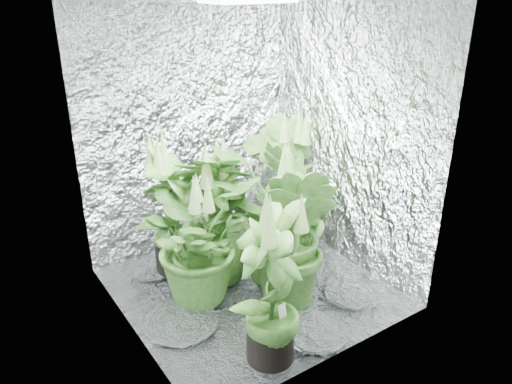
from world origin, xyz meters
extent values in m
plane|color=silver|center=(0.00, 0.00, 0.00)|extent=(1.60, 1.60, 0.00)
cube|color=silver|center=(0.00, 0.80, 1.00)|extent=(1.60, 0.02, 2.00)
cube|color=silver|center=(0.00, -0.80, 1.00)|extent=(1.60, 0.02, 2.00)
cube|color=silver|center=(-0.80, 0.00, 1.00)|extent=(0.02, 1.60, 2.00)
cube|color=silver|center=(0.80, 0.00, 1.00)|extent=(0.02, 1.60, 2.00)
cube|color=white|center=(0.00, 0.00, 1.79)|extent=(0.46, 0.26, 0.01)
cylinder|color=black|center=(-0.32, 0.09, 0.11)|extent=(0.25, 0.25, 0.22)
cylinder|color=#422B16|center=(-0.32, 0.09, 0.20)|extent=(0.23, 0.23, 0.03)
imported|color=#184614|center=(-0.32, 0.09, 0.42)|extent=(0.91, 0.91, 0.79)
cone|color=#668C47|center=(-0.32, 0.09, 0.76)|extent=(0.08, 0.08, 0.22)
cylinder|color=black|center=(-0.31, 0.46, 0.12)|extent=(0.27, 0.27, 0.25)
cylinder|color=#422B16|center=(-0.31, 0.46, 0.23)|extent=(0.25, 0.25, 0.03)
imported|color=#184614|center=(-0.31, 0.46, 0.49)|extent=(0.68, 0.68, 0.91)
cone|color=#668C47|center=(-0.31, 0.46, 0.88)|extent=(0.09, 0.09, 0.25)
cylinder|color=black|center=(0.61, 0.40, 0.11)|extent=(0.25, 0.25, 0.22)
cylinder|color=#422B16|center=(0.61, 0.40, 0.21)|extent=(0.23, 0.23, 0.03)
imported|color=#184614|center=(0.61, 0.40, 0.50)|extent=(0.61, 0.61, 0.94)
cone|color=#668C47|center=(0.61, 0.40, 0.92)|extent=(0.08, 0.08, 0.22)
cylinder|color=black|center=(-0.12, 0.22, 0.13)|extent=(0.29, 0.29, 0.26)
cylinder|color=#422B16|center=(-0.12, 0.22, 0.25)|extent=(0.27, 0.27, 0.03)
imported|color=#184614|center=(-0.12, 0.22, 0.48)|extent=(0.69, 0.69, 0.89)
cone|color=#668C47|center=(-0.12, 0.22, 0.86)|extent=(0.09, 0.09, 0.26)
cylinder|color=black|center=(0.22, -0.03, 0.13)|extent=(0.28, 0.28, 0.25)
cylinder|color=#422B16|center=(0.22, -0.03, 0.24)|extent=(0.26, 0.26, 0.03)
imported|color=#184614|center=(0.22, -0.03, 0.48)|extent=(0.83, 0.83, 0.91)
cone|color=#668C47|center=(0.22, -0.03, 0.88)|extent=(0.09, 0.09, 0.25)
cylinder|color=black|center=(-0.27, -0.61, 0.11)|extent=(0.26, 0.26, 0.23)
cylinder|color=#422B16|center=(-0.27, -0.61, 0.21)|extent=(0.24, 0.24, 0.03)
imported|color=#184614|center=(-0.27, -0.61, 0.49)|extent=(0.64, 0.64, 0.92)
cone|color=#668C47|center=(-0.27, -0.61, 0.89)|extent=(0.08, 0.08, 0.23)
cylinder|color=black|center=(0.14, -0.26, 0.12)|extent=(0.26, 0.26, 0.23)
cylinder|color=#422B16|center=(0.14, -0.26, 0.22)|extent=(0.24, 0.24, 0.03)
imported|color=#184614|center=(0.14, -0.26, 0.49)|extent=(0.67, 0.67, 0.93)
cone|color=#668C47|center=(0.14, -0.26, 0.90)|extent=(0.08, 0.08, 0.23)
cylinder|color=black|center=(0.62, 0.16, 0.04)|extent=(0.15, 0.15, 0.08)
cylinder|color=black|center=(0.62, 0.16, 0.21)|extent=(0.12, 0.12, 0.10)
cylinder|color=#4C4C51|center=(0.56, 0.17, 0.21)|extent=(0.07, 0.31, 0.31)
torus|color=#4C4C51|center=(0.56, 0.17, 0.21)|extent=(0.07, 0.32, 0.33)
cube|color=white|center=(-0.22, -0.64, 0.30)|extent=(0.05, 0.03, 0.08)
camera|label=1|loc=(-1.53, -2.34, 1.91)|focal=35.00mm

